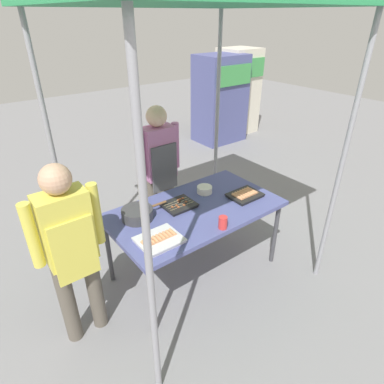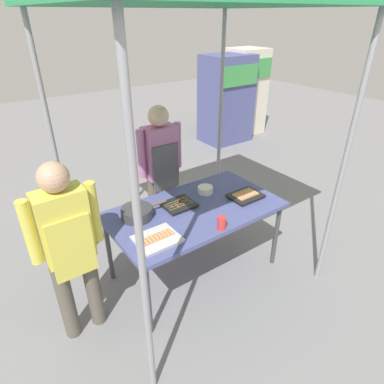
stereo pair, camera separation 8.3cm
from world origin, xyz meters
name	(u,v)px [view 1 (the left image)]	position (x,y,z in m)	size (l,w,h in m)	color
ground_plane	(195,269)	(0.00, 0.00, 0.00)	(18.00, 18.00, 0.00)	slate
stall_table	(195,213)	(0.00, 0.00, 0.70)	(1.60, 0.90, 0.75)	#4C518C
stall_canopy	(196,17)	(0.00, 0.00, 2.32)	(2.10, 1.80, 2.45)	gray
tray_grilled_sausages	(245,195)	(0.52, -0.13, 0.77)	(0.32, 0.25, 0.05)	black
tray_meat_skewers	(179,205)	(-0.10, 0.12, 0.77)	(0.29, 0.25, 0.04)	black
tray_pork_links	(159,240)	(-0.54, -0.23, 0.77)	(0.34, 0.29, 0.05)	silver
cooking_wok	(138,213)	(-0.51, 0.17, 0.80)	(0.44, 0.28, 0.10)	#38383A
condiment_bowl	(205,190)	(0.26, 0.18, 0.78)	(0.15, 0.15, 0.07)	silver
drink_cup_near_edge	(223,223)	(-0.01, -0.39, 0.81)	(0.08, 0.08, 0.11)	red
vendor_woman	(159,165)	(0.06, 0.71, 0.92)	(0.52, 0.23, 1.55)	#595147
customer_nearby	(70,245)	(-1.16, -0.03, 0.89)	(0.52, 0.22, 1.52)	#595147
neighbor_stall_left	(238,91)	(3.53, 3.04, 0.87)	(0.74, 0.72, 1.73)	beige
neighbor_stall_right	(220,99)	(2.84, 2.84, 0.84)	(0.93, 0.74, 1.67)	#4C518C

